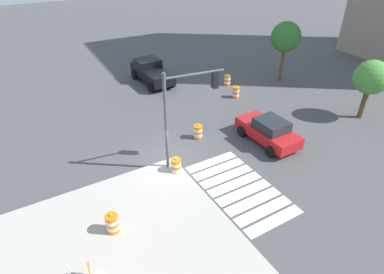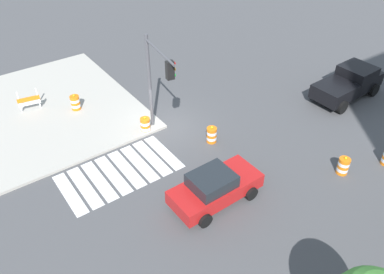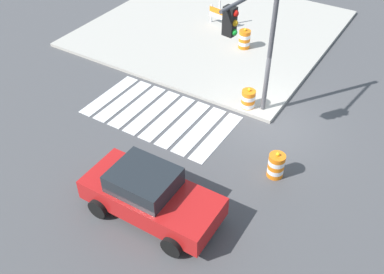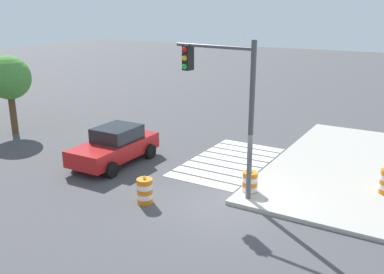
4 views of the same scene
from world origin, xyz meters
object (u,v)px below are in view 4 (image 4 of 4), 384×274
(traffic_light_pole, at_px, (223,90))
(street_tree_streetside_mid, at_px, (9,78))
(traffic_barrel_crosswalk_end, at_px, (145,191))
(traffic_barrel_median_near, at_px, (250,183))
(sports_car, at_px, (115,146))

(traffic_light_pole, relative_size, street_tree_streetside_mid, 1.30)
(traffic_light_pole, bearing_deg, traffic_barrel_crosswalk_end, 135.75)
(traffic_barrel_crosswalk_end, height_order, traffic_barrel_median_near, same)
(sports_car, distance_m, traffic_barrel_median_near, 6.49)
(sports_car, relative_size, traffic_barrel_crosswalk_end, 4.24)
(sports_car, height_order, street_tree_streetside_mid, street_tree_streetside_mid)
(sports_car, height_order, traffic_barrel_crosswalk_end, sports_car)
(traffic_barrel_median_near, bearing_deg, traffic_barrel_crosswalk_end, 130.39)
(traffic_barrel_crosswalk_end, relative_size, traffic_barrel_median_near, 1.00)
(traffic_barrel_median_near, relative_size, street_tree_streetside_mid, 0.24)
(sports_car, relative_size, street_tree_streetside_mid, 1.02)
(sports_car, xyz_separation_m, traffic_light_pole, (-0.58, -5.54, 3.10))
(traffic_light_pole, bearing_deg, traffic_barrel_median_near, -64.51)
(sports_car, bearing_deg, traffic_barrel_crosswalk_end, -126.40)
(traffic_barrel_crosswalk_end, height_order, traffic_light_pole, traffic_light_pole)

